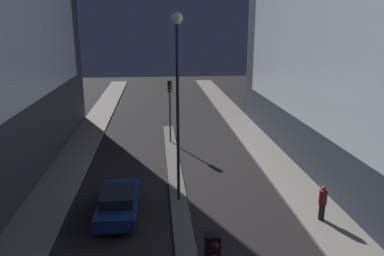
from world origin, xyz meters
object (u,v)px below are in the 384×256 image
at_px(traffic_light_mid, 170,97).
at_px(street_lamp, 177,74).
at_px(pedestrian_on_right_sidewalk, 323,202).
at_px(car_left_lane, 118,202).

relative_size(traffic_light_mid, street_lamp, 0.51).
bearing_deg(pedestrian_on_right_sidewalk, street_lamp, 156.62).
distance_m(street_lamp, car_left_lane, 7.05).
xyz_separation_m(street_lamp, pedestrian_on_right_sidewalk, (6.76, -2.92, -5.88)).
xyz_separation_m(traffic_light_mid, pedestrian_on_right_sidewalk, (6.76, -13.38, -2.68)).
relative_size(street_lamp, pedestrian_on_right_sidewalk, 5.57).
height_order(traffic_light_mid, street_lamp, street_lamp).
bearing_deg(pedestrian_on_right_sidewalk, car_left_lane, 170.67).
height_order(street_lamp, pedestrian_on_right_sidewalk, street_lamp).
relative_size(car_left_lane, pedestrian_on_right_sidewalk, 2.68).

